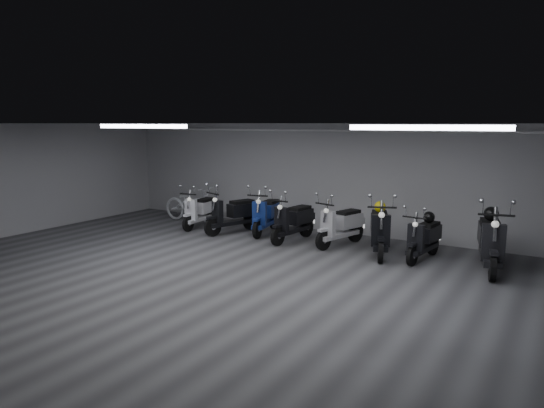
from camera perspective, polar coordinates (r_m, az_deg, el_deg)
The scene contains 18 objects.
floor at distance 8.71m, azimuth -5.05°, elevation -9.53°, with size 14.00×10.00×0.01m, color #3B3B3E.
ceiling at distance 8.24m, azimuth -5.33°, elevation 9.29°, with size 14.00×10.00×0.01m, color slate.
back_wall at distance 12.68m, azimuth 8.50°, elevation 2.87°, with size 14.00×0.01×2.80m, color #9A999C.
fluor_strip_left at distance 10.99m, azimuth -14.84°, elevation 8.69°, with size 2.40×0.18×0.08m, color white.
fluor_strip_right at distance 7.83m, azimuth 17.43°, elevation 8.43°, with size 2.40×0.18×0.08m, color white.
conduit at distance 12.53m, azimuth 8.48°, elevation 8.39°, with size 0.05×0.05×13.60m, color white.
scooter_2 at distance 13.44m, azimuth -8.35°, elevation -0.14°, with size 0.55×1.65×1.23m, color silver, non-canonical shape.
scooter_3 at distance 12.66m, azimuth -4.60°, elevation -0.40°, with size 0.60×1.80×1.34m, color black, non-canonical shape.
scooter_4 at distance 12.58m, azimuth -0.69°, elevation -0.49°, with size 0.59×1.77×1.32m, color navy, non-canonical shape.
scooter_5 at distance 11.77m, azimuth 2.41°, elevation -1.21°, with size 0.58×1.75×1.30m, color black, non-canonical shape.
scooter_6 at distance 11.41m, azimuth 7.91°, elevation -1.67°, with size 0.58×1.73×1.29m, color #B4B3B8, non-canonical shape.
scooter_7 at distance 10.77m, azimuth 12.38°, elevation -2.10°, with size 0.64×1.91×1.42m, color black, non-canonical shape.
scooter_8 at distance 10.62m, azimuth 17.16°, elevation -3.06°, with size 0.54×1.62×1.21m, color black, non-canonical shape.
scooter_9 at distance 10.26m, azimuth 24.01°, elevation -3.06°, with size 0.67×2.01×1.50m, color black, non-canonical shape.
bicycle at distance 14.26m, azimuth -9.23°, elevation 0.42°, with size 0.68×1.93×1.25m, color silver.
helmet_0 at distance 10.47m, azimuth 24.00°, elevation -1.04°, with size 0.28×0.28×0.28m, color black.
helmet_1 at distance 10.77m, azimuth 17.69°, elevation -1.46°, with size 0.24×0.24×0.24m, color black.
helmet_2 at distance 10.98m, azimuth 12.38°, elevation -0.32°, with size 0.25×0.25×0.25m, color #D2BD0C.
Camera 1 is at (4.96, -6.59, 2.81)m, focal length 32.56 mm.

